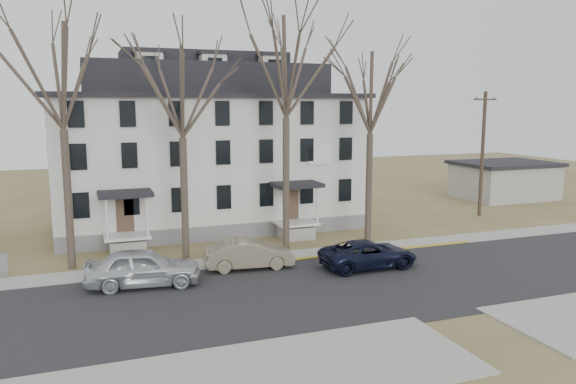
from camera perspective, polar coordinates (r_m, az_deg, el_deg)
name	(u,v)px	position (r m, az deg, el deg)	size (l,w,h in m)	color
ground	(342,304)	(24.80, 5.53, -11.30)	(120.00, 120.00, 0.00)	olive
main_road	(323,290)	(26.51, 3.62, -9.92)	(120.00, 10.00, 0.04)	#27272A
far_sidewalk	(280,257)	(31.84, -0.78, -6.66)	(120.00, 2.00, 0.08)	#A09F97
yellow_curb	(367,253)	(33.01, 8.01, -6.18)	(14.00, 0.25, 0.06)	gold
boarding_house	(206,150)	(39.86, -8.32, 4.26)	(20.80, 12.36, 12.05)	slate
distant_building	(504,180)	(55.08, 21.08, 1.15)	(8.50, 6.50, 3.35)	#A09F97
tree_far_left	(60,68)	(30.78, -22.16, 11.61)	(8.40, 8.40, 13.72)	#473B31
tree_mid_left	(181,84)	(31.17, -10.80, 10.69)	(7.80, 7.80, 12.74)	#473B31
tree_center	(286,59)	(32.80, -0.20, 13.35)	(9.00, 9.00, 14.70)	#473B31
tree_mid_right	(371,87)	(34.99, 8.43, 10.55)	(7.80, 7.80, 12.74)	#473B31
utility_pole_far	(482,152)	(45.36, 19.15, 3.82)	(2.00, 0.28, 9.50)	#3D3023
car_silver	(143,268)	(27.55, -14.51, -7.49)	(2.14, 5.32, 1.81)	silver
car_tan	(249,255)	(29.58, -4.00, -6.37)	(1.62, 4.64, 1.53)	#7D725A
car_navy	(368,255)	(29.97, 8.18, -6.33)	(2.38, 5.17, 1.44)	black
bicycle_left	(128,247)	(33.72, -15.96, -5.39)	(0.55, 1.59, 0.84)	black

